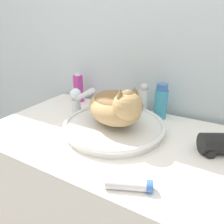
% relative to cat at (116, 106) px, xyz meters
% --- Properties ---
extents(wall_back, '(8.00, 0.05, 2.40)m').
position_rel_cat_xyz_m(wall_back, '(-0.01, 0.34, 0.27)').
color(wall_back, silver).
rests_on(wall_back, ground_plane).
extents(vanity_counter, '(1.06, 0.62, 0.81)m').
position_rel_cat_xyz_m(vanity_counter, '(-0.01, -0.02, -0.52)').
color(vanity_counter, white).
rests_on(vanity_counter, ground_plane).
extents(sink_basin, '(0.43, 0.43, 0.04)m').
position_rel_cat_xyz_m(sink_basin, '(-0.01, 0.01, -0.10)').
color(sink_basin, silver).
rests_on(sink_basin, vanity_counter).
extents(cat, '(0.33, 0.36, 0.18)m').
position_rel_cat_xyz_m(cat, '(0.00, 0.00, 0.00)').
color(cat, tan).
rests_on(cat, sink_basin).
extents(faucet, '(0.16, 0.07, 0.16)m').
position_rel_cat_xyz_m(faucet, '(-0.25, 0.06, -0.03)').
color(faucet, silver).
rests_on(faucet, vanity_counter).
extents(spray_bottle_trigger, '(0.06, 0.06, 0.18)m').
position_rel_cat_xyz_m(spray_bottle_trigger, '(-0.37, 0.23, -0.04)').
color(spray_bottle_trigger, '#B2338C').
rests_on(spray_bottle_trigger, vanity_counter).
extents(deodorant_stick, '(0.05, 0.05, 0.16)m').
position_rel_cat_xyz_m(deodorant_stick, '(0.04, 0.23, -0.04)').
color(deodorant_stick, silver).
rests_on(deodorant_stick, vanity_counter).
extents(mouthwash_bottle, '(0.06, 0.06, 0.17)m').
position_rel_cat_xyz_m(mouthwash_bottle, '(0.12, 0.23, -0.04)').
color(mouthwash_bottle, teal).
rests_on(mouthwash_bottle, vanity_counter).
extents(cream_tube, '(0.13, 0.08, 0.04)m').
position_rel_cat_xyz_m(cream_tube, '(0.19, -0.27, -0.10)').
color(cream_tube, silver).
rests_on(cream_tube, vanity_counter).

